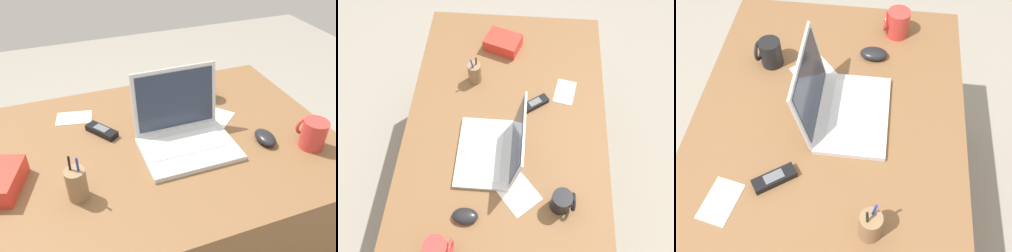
# 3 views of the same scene
# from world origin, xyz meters

# --- Properties ---
(ground_plane) EXTENTS (6.00, 6.00, 0.00)m
(ground_plane) POSITION_xyz_m (0.00, 0.00, 0.00)
(ground_plane) COLOR gray
(desk) EXTENTS (1.42, 0.90, 0.75)m
(desk) POSITION_xyz_m (0.00, 0.00, 0.37)
(desk) COLOR brown
(desk) RESTS_ON ground
(laptop) EXTENTS (0.33, 0.28, 0.25)m
(laptop) POSITION_xyz_m (0.14, -0.04, 0.80)
(laptop) COLOR silver
(laptop) RESTS_ON desk
(computer_mouse) EXTENTS (0.07, 0.10, 0.04)m
(computer_mouse) POSITION_xyz_m (0.42, -0.13, 0.77)
(computer_mouse) COLOR black
(computer_mouse) RESTS_ON desk
(coffee_mug_white) EXTENTS (0.09, 0.10, 0.11)m
(coffee_mug_white) POSITION_xyz_m (0.56, -0.20, 0.80)
(coffee_mug_white) COLOR #C63833
(coffee_mug_white) RESTS_ON desk
(coffee_mug_tall) EXTENTS (0.08, 0.09, 0.10)m
(coffee_mug_tall) POSITION_xyz_m (0.35, 0.24, 0.80)
(coffee_mug_tall) COLOR black
(coffee_mug_tall) RESTS_ON desk
(cordless_phone) EXTENTS (0.11, 0.13, 0.03)m
(cordless_phone) POSITION_xyz_m (-0.13, 0.13, 0.76)
(cordless_phone) COLOR black
(cordless_phone) RESTS_ON desk
(pen_holder) EXTENTS (0.06, 0.06, 0.16)m
(pen_holder) POSITION_xyz_m (-0.25, -0.17, 0.80)
(pen_holder) COLOR olive
(pen_holder) RESTS_ON desk
(snack_bag) EXTENTS (0.17, 0.20, 0.07)m
(snack_bag) POSITION_xyz_m (-0.47, -0.05, 0.78)
(snack_bag) COLOR red
(snack_bag) RESTS_ON desk
(paper_note_near_laptop) EXTENTS (0.21, 0.21, 0.00)m
(paper_note_near_laptop) POSITION_xyz_m (0.31, 0.07, 0.75)
(paper_note_near_laptop) COLOR white
(paper_note_near_laptop) RESTS_ON desk
(paper_note_left) EXTENTS (0.15, 0.12, 0.00)m
(paper_note_left) POSITION_xyz_m (-0.21, 0.27, 0.75)
(paper_note_left) COLOR white
(paper_note_left) RESTS_ON desk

